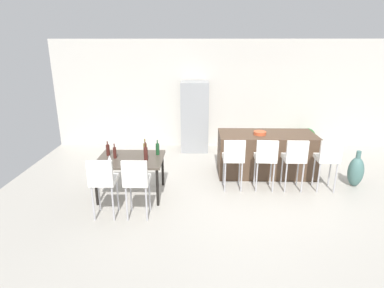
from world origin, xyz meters
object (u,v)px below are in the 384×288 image
(refrigerator, at_px, (195,117))
(dining_chair_near, at_px, (103,179))
(wine_bottle_middle, at_px, (158,149))
(wine_bottle_right, at_px, (146,153))
(bar_chair_middle, at_px, (266,157))
(wine_bottle_far, at_px, (108,150))
(wine_bottle_left, at_px, (115,153))
(wine_glass_near, at_px, (109,158))
(bar_chair_far, at_px, (328,157))
(potted_plant, at_px, (307,138))
(bar_chair_left, at_px, (234,156))
(bar_chair_right, at_px, (295,157))
(wine_bottle_corner, at_px, (145,149))
(dining_chair_far, at_px, (136,179))
(dining_table, at_px, (131,162))
(fruit_bowl, at_px, (260,133))
(floor_vase, at_px, (356,171))
(kitchen_island, at_px, (266,154))

(refrigerator, bearing_deg, dining_chair_near, -112.07)
(wine_bottle_middle, xyz_separation_m, wine_bottle_right, (-0.18, -0.31, 0.02))
(bar_chair_middle, bearing_deg, refrigerator, 119.52)
(bar_chair_middle, height_order, refrigerator, refrigerator)
(dining_chair_near, xyz_separation_m, wine_bottle_far, (-0.18, 0.98, 0.15))
(wine_bottle_left, height_order, wine_glass_near, wine_bottle_left)
(wine_bottle_far, height_order, wine_bottle_right, wine_bottle_right)
(bar_chair_far, relative_size, potted_plant, 1.72)
(wine_glass_near, xyz_separation_m, refrigerator, (1.46, 3.03, 0.06))
(potted_plant, bearing_deg, dining_chair_near, -141.66)
(bar_chair_left, height_order, bar_chair_right, same)
(bar_chair_left, height_order, wine_bottle_corner, bar_chair_left)
(bar_chair_middle, bearing_deg, wine_bottle_middle, -178.97)
(bar_chair_left, distance_m, bar_chair_right, 1.18)
(bar_chair_middle, xyz_separation_m, dining_chair_near, (-2.84, -1.09, 0.00))
(dining_chair_near, bearing_deg, bar_chair_right, 17.85)
(bar_chair_right, distance_m, dining_chair_far, 3.05)
(dining_chair_far, bearing_deg, refrigerator, 75.84)
(bar_chair_middle, xyz_separation_m, wine_bottle_middle, (-2.08, -0.04, 0.16))
(dining_table, height_order, wine_bottle_far, wine_bottle_far)
(refrigerator, xyz_separation_m, fruit_bowl, (1.41, -1.70, 0.04))
(floor_vase, bearing_deg, wine_bottle_middle, -176.33)
(bar_chair_right, bearing_deg, refrigerator, 128.38)
(wine_bottle_right, height_order, wine_glass_near, wine_bottle_right)
(wine_glass_near, bearing_deg, wine_bottle_corner, 45.07)
(dining_chair_far, relative_size, fruit_bowl, 3.95)
(wine_bottle_middle, height_order, potted_plant, wine_bottle_middle)
(bar_chair_middle, xyz_separation_m, dining_chair_far, (-2.29, -1.09, 0.00))
(bar_chair_middle, distance_m, dining_table, 2.58)
(dining_chair_far, distance_m, wine_glass_near, 0.79)
(dining_table, distance_m, fruit_bowl, 2.78)
(dining_chair_far, xyz_separation_m, potted_plant, (3.94, 3.55, -0.34))
(wine_bottle_corner, relative_size, wine_bottle_right, 0.89)
(dining_chair_near, bearing_deg, dining_chair_far, -0.00)
(wine_bottle_left, xyz_separation_m, floor_vase, (4.73, 0.46, -0.53))
(wine_bottle_middle, xyz_separation_m, wine_glass_near, (-0.78, -0.53, 0.01))
(wine_bottle_corner, bearing_deg, floor_vase, 3.36)
(bar_chair_right, xyz_separation_m, bar_chair_far, (0.63, 0.00, 0.00))
(dining_chair_near, height_order, potted_plant, dining_chair_near)
(wine_bottle_corner, xyz_separation_m, potted_plant, (3.97, 2.48, -0.50))
(bar_chair_middle, height_order, bar_chair_far, same)
(kitchen_island, bearing_deg, dining_table, -158.44)
(wine_bottle_corner, bearing_deg, dining_table, -138.35)
(bar_chair_middle, relative_size, refrigerator, 0.57)
(dining_chair_near, xyz_separation_m, refrigerator, (1.44, 3.56, 0.22))
(bar_chair_left, height_order, wine_bottle_middle, bar_chair_left)
(dining_table, xyz_separation_m, wine_bottle_far, (-0.45, 0.14, 0.18))
(bar_chair_middle, distance_m, potted_plant, 2.97)
(bar_chair_left, height_order, wine_bottle_far, bar_chair_left)
(dining_chair_far, relative_size, refrigerator, 0.57)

